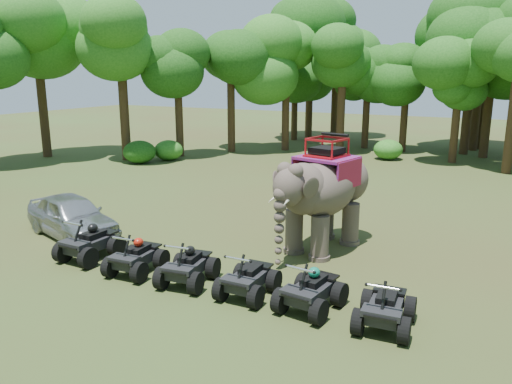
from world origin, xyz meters
TOP-DOWN VIEW (x-y plane):
  - ground at (0.00, 0.00)m, footprint 110.00×110.00m
  - elephant at (1.95, 2.21)m, footprint 2.88×4.76m
  - parked_car at (-6.30, -0.73)m, footprint 4.70×2.98m
  - atv_0 at (-4.10, -2.07)m, footprint 1.37×1.85m
  - atv_1 at (-2.10, -2.26)m, footprint 1.35×1.77m
  - atv_2 at (-0.35, -2.18)m, footprint 1.48×1.87m
  - atv_3 at (1.49, -2.11)m, footprint 1.25×1.69m
  - atv_4 at (3.21, -2.07)m, footprint 1.46×1.87m
  - atv_5 at (5.03, -2.12)m, footprint 1.36×1.78m
  - tree_0 at (0.00, 24.27)m, footprint 4.74×4.74m
  - tree_1 at (3.80, 21.12)m, footprint 4.57×4.57m
  - tree_26 at (-21.10, 10.74)m, footprint 6.73×6.73m
  - tree_27 at (-15.41, 12.29)m, footprint 6.78×6.78m
  - tree_28 at (-13.19, 15.19)m, footprint 5.10×5.10m
  - tree_29 at (-10.98, 18.44)m, footprint 5.61×5.61m
  - tree_30 at (-7.85, 20.96)m, footprint 5.75×5.75m
  - tree_31 at (-3.95, 21.87)m, footprint 6.02×6.02m
  - tree_32 at (4.52, 27.28)m, footprint 7.11×7.11m
  - tree_33 at (-8.99, 28.46)m, footprint 7.35×7.35m
  - tree_35 at (-2.90, 24.68)m, footprint 5.01×5.01m
  - tree_36 at (4.16, 28.53)m, footprint 6.77×6.77m
  - tree_38 at (5.43, 24.12)m, footprint 6.40×6.40m
  - tree_39 at (4.09, 25.09)m, footprint 7.00×7.00m
  - tree_41 at (-9.47, 26.39)m, footprint 5.20×5.20m
  - tree_42 at (-7.17, 29.93)m, footprint 6.73×6.73m
  - tree_44 at (4.82, 28.25)m, footprint 7.50×7.50m

SIDE VIEW (x-z plane):
  - ground at x=0.00m, z-range 0.00..0.00m
  - atv_3 at x=1.49m, z-range 0.00..1.24m
  - atv_1 at x=-2.10m, z-range 0.00..1.25m
  - atv_5 at x=5.03m, z-range 0.00..1.25m
  - atv_2 at x=-0.35m, z-range 0.00..1.27m
  - atv_4 at x=3.21m, z-range 0.00..1.29m
  - atv_0 at x=-4.10m, z-range 0.00..1.36m
  - parked_car at x=-6.30m, z-range 0.00..1.49m
  - elephant at x=1.95m, z-range 0.00..3.73m
  - tree_1 at x=3.80m, z-range 0.00..6.53m
  - tree_0 at x=0.00m, z-range 0.00..6.77m
  - tree_35 at x=-2.90m, z-range 0.00..7.16m
  - tree_28 at x=-13.19m, z-range 0.00..7.29m
  - tree_41 at x=-9.47m, z-range 0.00..7.43m
  - tree_29 at x=-10.98m, z-range 0.00..8.02m
  - tree_30 at x=-7.85m, z-range 0.00..8.21m
  - tree_31 at x=-3.95m, z-range 0.00..8.60m
  - tree_38 at x=5.43m, z-range 0.00..9.14m
  - tree_26 at x=-21.10m, z-range 0.00..9.61m
  - tree_42 at x=-7.17m, z-range 0.00..9.62m
  - tree_36 at x=4.16m, z-range 0.00..9.67m
  - tree_27 at x=-15.41m, z-range 0.00..9.69m
  - tree_39 at x=4.09m, z-range 0.00..9.99m
  - tree_32 at x=4.52m, z-range 0.00..10.16m
  - tree_33 at x=-8.99m, z-range 0.00..10.50m
  - tree_44 at x=4.82m, z-range 0.00..10.71m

